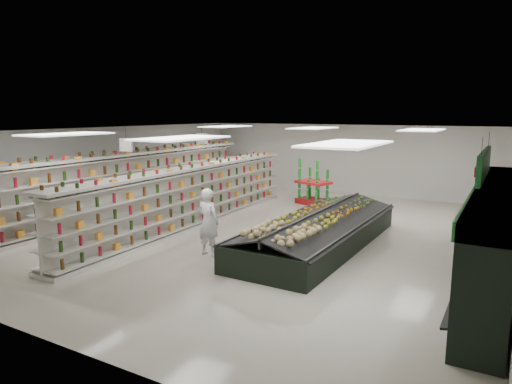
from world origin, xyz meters
The scene contains 15 objects.
floor centered at (0.00, 0.00, 0.00)m, with size 16.00×16.00×0.00m, color beige.
ceiling centered at (0.00, 0.00, 3.20)m, with size 14.00×16.00×0.02m, color white.
wall_back centered at (0.00, 8.00, 1.60)m, with size 14.00×0.02×3.20m, color silver.
wall_front centered at (0.00, -8.00, 1.60)m, with size 14.00×0.02×3.20m, color silver.
wall_left centered at (-7.00, 0.00, 1.60)m, with size 0.02×16.00×3.20m, color silver.
produce_wall_case centered at (6.53, -1.50, 1.24)m, with size 0.93×8.00×2.20m.
aisle_sign_near centered at (-3.80, -2.00, 2.75)m, with size 0.52×0.06×0.75m.
aisle_sign_far centered at (-3.80, 2.00, 2.75)m, with size 0.52×0.06×0.75m.
hortifruti_banner centered at (6.25, -1.50, 2.65)m, with size 0.12×3.20×0.95m.
gondola_left centered at (-5.61, -0.19, 1.06)m, with size 1.03×13.27×2.30m.
gondola_center centered at (-2.43, -0.51, 0.92)m, with size 1.17×11.57×2.00m.
produce_island centered at (2.16, -0.61, 0.47)m, with size 2.63×6.93×1.03m.
soda_endcap centered at (-0.32, 4.93, 0.83)m, with size 1.56×1.30×1.71m.
shopper_main centered at (-0.06, -2.89, 0.91)m, with size 0.66×0.43×1.81m, color white.
shopper_background centered at (-2.85, 4.33, 0.81)m, with size 0.78×0.48×1.61m, color tan.
Camera 1 is at (6.79, -12.43, 3.75)m, focal length 32.00 mm.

